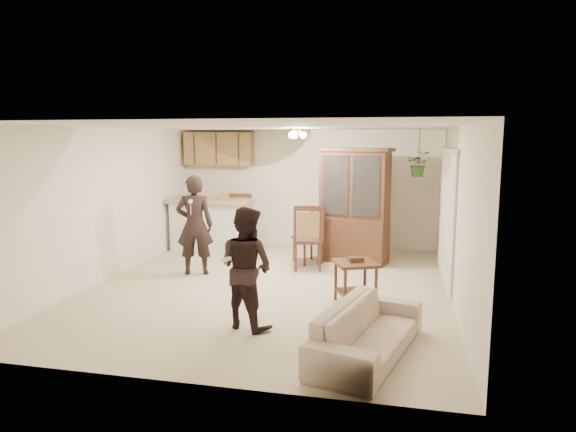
% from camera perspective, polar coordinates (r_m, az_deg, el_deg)
% --- Properties ---
extents(floor, '(6.50, 6.50, 0.00)m').
position_cam_1_polar(floor, '(8.16, -2.17, -7.95)').
color(floor, beige).
rests_on(floor, ground).
extents(ceiling, '(5.50, 6.50, 0.02)m').
position_cam_1_polar(ceiling, '(7.82, -2.28, 9.89)').
color(ceiling, silver).
rests_on(ceiling, wall_back).
extents(wall_back, '(5.50, 0.02, 2.50)m').
position_cam_1_polar(wall_back, '(11.05, 2.05, 3.05)').
color(wall_back, white).
rests_on(wall_back, ground).
extents(wall_front, '(5.50, 0.02, 2.50)m').
position_cam_1_polar(wall_front, '(4.87, -11.96, -4.38)').
color(wall_front, white).
rests_on(wall_front, ground).
extents(wall_left, '(0.02, 6.50, 2.50)m').
position_cam_1_polar(wall_left, '(8.99, -19.45, 1.26)').
color(wall_left, white).
rests_on(wall_left, ground).
extents(wall_right, '(0.02, 6.50, 2.50)m').
position_cam_1_polar(wall_right, '(7.68, 18.05, 0.13)').
color(wall_right, white).
rests_on(wall_right, ground).
extents(breakfast_bar, '(1.60, 0.55, 1.00)m').
position_cam_1_polar(breakfast_bar, '(10.78, -8.57, -1.20)').
color(breakfast_bar, silver).
rests_on(breakfast_bar, floor).
extents(bar_top, '(1.75, 0.70, 0.08)m').
position_cam_1_polar(bar_top, '(10.70, -8.63, 1.70)').
color(bar_top, tan).
rests_on(bar_top, breakfast_bar).
extents(upper_cabinets, '(1.50, 0.34, 0.70)m').
position_cam_1_polar(upper_cabinets, '(11.32, -7.68, 7.42)').
color(upper_cabinets, olive).
rests_on(upper_cabinets, wall_back).
extents(vertical_blinds, '(0.06, 2.30, 2.10)m').
position_cam_1_polar(vertical_blinds, '(8.58, 17.17, 0.03)').
color(vertical_blinds, silver).
rests_on(vertical_blinds, wall_right).
extents(ceiling_fixture, '(0.36, 0.36, 0.20)m').
position_cam_1_polar(ceiling_fixture, '(8.94, 0.96, 9.10)').
color(ceiling_fixture, beige).
rests_on(ceiling_fixture, ceiling).
extents(hanging_plant, '(0.43, 0.37, 0.48)m').
position_cam_1_polar(hanging_plant, '(9.98, 14.32, 5.64)').
color(hanging_plant, '#2D5E25').
rests_on(hanging_plant, ceiling).
extents(plant_cord, '(0.01, 0.01, 0.65)m').
position_cam_1_polar(plant_cord, '(9.97, 14.39, 7.50)').
color(plant_cord, black).
rests_on(plant_cord, ceiling).
extents(sofa, '(1.19, 2.00, 0.73)m').
position_cam_1_polar(sofa, '(5.70, 8.87, -11.63)').
color(sofa, beige).
rests_on(sofa, floor).
extents(adult, '(0.75, 0.59, 1.80)m').
position_cam_1_polar(adult, '(8.91, -10.34, -0.73)').
color(adult, black).
rests_on(adult, floor).
extents(child, '(0.81, 0.73, 1.35)m').
position_cam_1_polar(child, '(6.37, -4.66, -6.44)').
color(child, black).
rests_on(child, floor).
extents(china_hutch, '(1.45, 0.85, 2.15)m').
position_cam_1_polar(china_hutch, '(9.67, 7.38, 1.06)').
color(china_hutch, '#3D2216').
rests_on(china_hutch, floor).
extents(side_table, '(0.73, 0.73, 0.68)m').
position_cam_1_polar(side_table, '(7.37, 7.49, -7.27)').
color(side_table, '#3D2216').
rests_on(side_table, floor).
extents(chair_bar, '(0.59, 0.59, 1.17)m').
position_cam_1_polar(chair_bar, '(10.76, -5.50, -2.09)').
color(chair_bar, '#3D2216').
rests_on(chair_bar, floor).
extents(chair_hutch_left, '(0.66, 0.66, 1.05)m').
position_cam_1_polar(chair_hutch_left, '(9.68, 2.25, -3.47)').
color(chair_hutch_left, '#3D2216').
rests_on(chair_hutch_left, floor).
extents(chair_hutch_right, '(0.61, 0.61, 1.17)m').
position_cam_1_polar(chair_hutch_right, '(9.24, 2.18, -3.85)').
color(chair_hutch_right, '#3D2216').
rests_on(chair_hutch_right, floor).
extents(controller_adult, '(0.08, 0.16, 0.05)m').
position_cam_1_polar(controller_adult, '(8.45, -10.78, 1.60)').
color(controller_adult, white).
rests_on(controller_adult, adult).
extents(controller_child, '(0.09, 0.14, 0.04)m').
position_cam_1_polar(controller_child, '(6.06, -6.86, -4.81)').
color(controller_child, white).
rests_on(controller_child, child).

